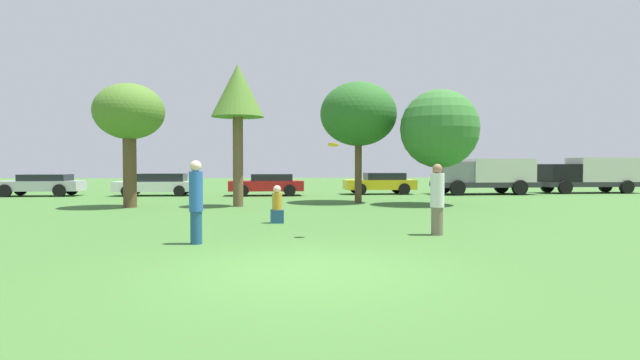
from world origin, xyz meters
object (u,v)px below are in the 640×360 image
(frisbee, at_px, (333,145))
(parked_car_silver, at_px, (41,184))
(tree_0, at_px, (129,114))
(tree_3, at_px, (440,129))
(tree_1, at_px, (238,95))
(parked_car_red, at_px, (267,184))
(bystander_sitting, at_px, (277,207))
(person_thrower, at_px, (196,200))
(delivery_truck_black, at_px, (591,174))
(person_catcher, at_px, (437,199))
(parked_car_white, at_px, (158,184))
(tree_2, at_px, (358,114))
(delivery_truck_grey, at_px, (484,174))
(parked_car_yellow, at_px, (381,183))

(frisbee, distance_m, parked_car_silver, 22.62)
(tree_0, distance_m, tree_3, 13.05)
(tree_1, distance_m, parked_car_red, 8.53)
(tree_3, xyz_separation_m, parked_car_silver, (-20.17, 7.98, -2.63))
(tree_3, bearing_deg, bystander_sitting, -138.60)
(person_thrower, height_order, delivery_truck_black, delivery_truck_black)
(person_catcher, bearing_deg, parked_car_white, -67.08)
(tree_1, bearing_deg, bystander_sitting, -75.31)
(person_catcher, relative_size, tree_2, 0.32)
(tree_1, bearing_deg, person_catcher, -58.48)
(person_catcher, distance_m, delivery_truck_black, 23.31)
(tree_1, distance_m, parked_car_white, 10.23)
(tree_2, xyz_separation_m, tree_3, (3.30, -1.60, -0.76))
(parked_car_silver, bearing_deg, frisbee, 128.85)
(frisbee, distance_m, parked_car_red, 16.90)
(parked_car_red, height_order, delivery_truck_black, delivery_truck_black)
(tree_1, height_order, parked_car_silver, tree_1)
(tree_0, xyz_separation_m, tree_1, (4.38, 0.07, 0.85))
(parked_car_red, bearing_deg, frisbee, 95.30)
(tree_2, xyz_separation_m, parked_car_white, (-10.43, 6.26, -3.40))
(tree_2, distance_m, parked_car_silver, 18.36)
(tree_0, bearing_deg, parked_car_red, 53.95)
(tree_0, bearing_deg, parked_car_white, 94.94)
(person_catcher, xyz_separation_m, tree_2, (-0.19, 10.74, 3.17))
(frisbee, distance_m, tree_3, 11.02)
(person_thrower, height_order, frisbee, frisbee)
(frisbee, bearing_deg, tree_3, 58.53)
(parked_car_red, bearing_deg, delivery_truck_grey, 179.73)
(bystander_sitting, height_order, tree_2, tree_2)
(frisbee, height_order, bystander_sitting, frisbee)
(delivery_truck_black, bearing_deg, parked_car_red, 1.51)
(person_catcher, bearing_deg, delivery_truck_black, -140.90)
(parked_car_white, distance_m, parked_car_yellow, 12.87)
(parked_car_silver, bearing_deg, tree_0, 130.30)
(parked_car_red, xyz_separation_m, delivery_truck_black, (19.99, 0.86, 0.54))
(parked_car_white, bearing_deg, tree_3, 149.23)
(tree_1, height_order, tree_3, tree_1)
(tree_0, bearing_deg, parked_car_yellow, 34.39)
(parked_car_silver, bearing_deg, person_catcher, 133.96)
(tree_0, bearing_deg, delivery_truck_black, 18.23)
(bystander_sitting, relative_size, tree_2, 0.20)
(tree_1, height_order, delivery_truck_grey, tree_1)
(bystander_sitting, distance_m, tree_0, 9.15)
(frisbee, distance_m, delivery_truck_black, 25.30)
(delivery_truck_grey, bearing_deg, parked_car_white, -1.97)
(tree_1, height_order, parked_car_red, tree_1)
(tree_1, bearing_deg, person_thrower, -90.99)
(frisbee, height_order, delivery_truck_grey, frisbee)
(tree_3, height_order, delivery_truck_grey, tree_3)
(parked_car_silver, xyz_separation_m, parked_car_yellow, (19.31, 0.20, 0.01))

